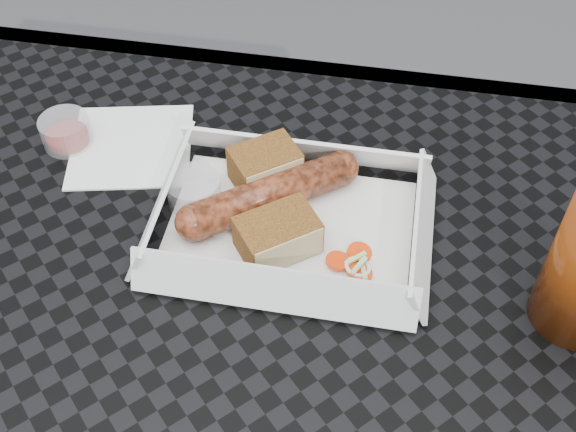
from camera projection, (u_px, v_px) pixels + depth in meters
The scene contains 9 objects.
patio_table at pixel (210, 406), 0.63m from camera, with size 0.80×0.80×0.74m.
food_tray at pixel (290, 228), 0.66m from camera, with size 0.22×0.15×0.00m, color white.
bratwurst at pixel (270, 195), 0.66m from camera, with size 0.15×0.12×0.03m.
bread_near at pixel (265, 166), 0.68m from camera, with size 0.06×0.04×0.04m, color brown.
bread_far at pixel (278, 235), 0.63m from camera, with size 0.07×0.05×0.03m, color brown.
veg_garnish at pixel (354, 261), 0.63m from camera, with size 0.03×0.03×0.00m.
napkin at pixel (131, 146), 0.73m from camera, with size 0.12×0.12×0.00m, color white.
condiment_cup_sauce at pixel (66, 132), 0.72m from camera, with size 0.05×0.05×0.03m, color maroon.
condiment_cup_empty at pixel (194, 192), 0.67m from camera, with size 0.05×0.05×0.03m, color silver.
Camera 1 is at (0.12, -0.27, 1.25)m, focal length 45.00 mm.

